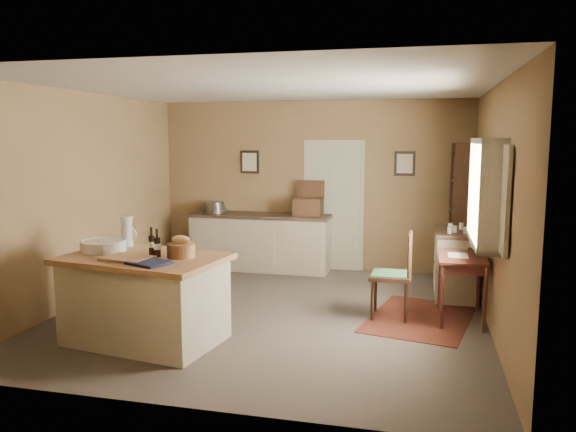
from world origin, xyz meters
name	(u,v)px	position (x,y,z in m)	size (l,w,h in m)	color
ground	(272,313)	(0.00, 0.00, 0.00)	(5.00, 5.00, 0.00)	brown
wall_back	(312,186)	(0.00, 2.50, 1.35)	(5.00, 0.10, 2.70)	olive
wall_front	(186,240)	(0.00, -2.50, 1.35)	(5.00, 0.10, 2.70)	olive
wall_left	(85,198)	(-2.50, 0.00, 1.35)	(0.10, 5.00, 2.70)	olive
wall_right	(495,209)	(2.50, 0.00, 1.35)	(0.10, 5.00, 2.70)	olive
ceiling	(272,86)	(0.00, 0.00, 2.70)	(5.00, 5.00, 0.00)	silver
door	(333,205)	(0.35, 2.47, 1.05)	(0.97, 0.06, 2.11)	#B9B99A
framed_prints	(325,163)	(0.20, 2.48, 1.72)	(2.82, 0.02, 0.38)	black
window	(491,192)	(2.42, -0.20, 1.55)	(0.25, 1.99, 1.12)	beige
work_island	(144,296)	(-1.05, -1.22, 0.48)	(1.76, 1.29, 1.20)	beige
sideboard	(261,240)	(-0.78, 2.20, 0.48)	(2.26, 0.64, 1.18)	beige
rug	(420,318)	(1.75, 0.20, 0.00)	(1.10, 1.60, 0.01)	#501E13
writing_desk	(462,264)	(2.20, 0.26, 0.67)	(0.53, 0.87, 0.82)	#3B1A14
desk_chair	(391,276)	(1.40, 0.16, 0.50)	(0.47, 0.47, 1.00)	black
right_cabinet	(456,263)	(2.20, 1.28, 0.46)	(0.56, 1.01, 0.99)	beige
shelving_unit	(466,215)	(2.35, 2.00, 1.02)	(0.35, 0.92, 2.04)	black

